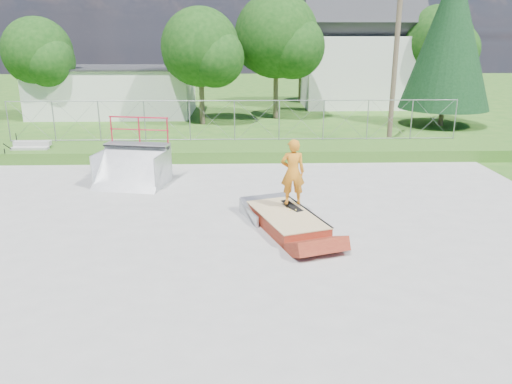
# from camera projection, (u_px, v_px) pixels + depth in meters

# --- Properties ---
(ground) EXTENTS (120.00, 120.00, 0.00)m
(ground) POSITION_uv_depth(u_px,v_px,m) (231.00, 242.00, 12.68)
(ground) COLOR #29611B
(ground) RESTS_ON ground
(concrete_pad) EXTENTS (20.00, 16.00, 0.04)m
(concrete_pad) POSITION_uv_depth(u_px,v_px,m) (231.00, 241.00, 12.68)
(concrete_pad) COLOR #999996
(concrete_pad) RESTS_ON ground
(grass_berm) EXTENTS (24.00, 3.00, 0.50)m
(grass_berm) POSITION_uv_depth(u_px,v_px,m) (235.00, 151.00, 21.67)
(grass_berm) COLOR #29611B
(grass_berm) RESTS_ON ground
(grind_box) EXTENTS (2.15, 3.07, 0.41)m
(grind_box) POSITION_uv_depth(u_px,v_px,m) (286.00, 221.00, 13.53)
(grind_box) COLOR maroon
(grind_box) RESTS_ON concrete_pad
(quarter_pipe) EXTENTS (2.61, 2.34, 2.28)m
(quarter_pipe) POSITION_uv_depth(u_px,v_px,m) (130.00, 154.00, 17.06)
(quarter_pipe) COLOR #A6AAAE
(quarter_pipe) RESTS_ON concrete_pad
(flat_bank_ramp) EXTENTS (1.86, 1.92, 0.44)m
(flat_bank_ramp) POSITION_uv_depth(u_px,v_px,m) (271.00, 210.00, 14.30)
(flat_bank_ramp) COLOR #A6AAAE
(flat_bank_ramp) RESTS_ON concrete_pad
(skateboard) EXTENTS (0.59, 0.80, 0.13)m
(skateboard) POSITION_uv_depth(u_px,v_px,m) (292.00, 206.00, 13.93)
(skateboard) COLOR black
(skateboard) RESTS_ON grind_box
(skater) EXTENTS (0.67, 0.44, 1.83)m
(skater) POSITION_uv_depth(u_px,v_px,m) (293.00, 175.00, 13.66)
(skater) COLOR orange
(skater) RESTS_ON grind_box
(concrete_stairs) EXTENTS (1.50, 1.60, 0.80)m
(concrete_stairs) POSITION_uv_depth(u_px,v_px,m) (29.00, 153.00, 20.61)
(concrete_stairs) COLOR #999996
(concrete_stairs) RESTS_ON ground
(chain_link_fence) EXTENTS (20.00, 0.06, 1.80)m
(chain_link_fence) POSITION_uv_depth(u_px,v_px,m) (235.00, 120.00, 22.29)
(chain_link_fence) COLOR gray
(chain_link_fence) RESTS_ON grass_berm
(utility_building_flat) EXTENTS (10.00, 6.00, 3.00)m
(utility_building_flat) POSITION_uv_depth(u_px,v_px,m) (115.00, 92.00, 32.99)
(utility_building_flat) COLOR silver
(utility_building_flat) RESTS_ON ground
(gable_house) EXTENTS (8.40, 6.08, 8.94)m
(gable_house) POSITION_uv_depth(u_px,v_px,m) (359.00, 53.00, 36.61)
(gable_house) COLOR silver
(gable_house) RESTS_ON ground
(utility_pole) EXTENTS (0.24, 0.24, 8.00)m
(utility_pole) POSITION_uv_depth(u_px,v_px,m) (395.00, 59.00, 23.16)
(utility_pole) COLOR brown
(utility_pole) RESTS_ON ground
(tree_left_near) EXTENTS (4.76, 4.48, 6.65)m
(tree_left_near) POSITION_uv_depth(u_px,v_px,m) (204.00, 50.00, 28.39)
(tree_left_near) COLOR brown
(tree_left_near) RESTS_ON ground
(tree_center) EXTENTS (5.44, 5.12, 7.60)m
(tree_center) POSITION_uv_depth(u_px,v_px,m) (281.00, 39.00, 30.22)
(tree_center) COLOR brown
(tree_center) RESTS_ON ground
(tree_left_far) EXTENTS (4.42, 4.16, 6.18)m
(tree_left_far) POSITION_uv_depth(u_px,v_px,m) (41.00, 55.00, 30.10)
(tree_left_far) COLOR brown
(tree_left_far) RESTS_ON ground
(tree_right_far) EXTENTS (5.10, 4.80, 7.12)m
(tree_right_far) POSITION_uv_depth(u_px,v_px,m) (442.00, 43.00, 34.48)
(tree_right_far) COLOR brown
(tree_right_far) RESTS_ON ground
(tree_back_mid) EXTENTS (4.08, 3.84, 5.70)m
(tree_back_mid) POSITION_uv_depth(u_px,v_px,m) (304.00, 55.00, 38.34)
(tree_back_mid) COLOR brown
(tree_back_mid) RESTS_ON ground
(conifer_tree) EXTENTS (5.04, 5.04, 9.10)m
(conifer_tree) POSITION_uv_depth(u_px,v_px,m) (450.00, 35.00, 27.76)
(conifer_tree) COLOR brown
(conifer_tree) RESTS_ON ground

